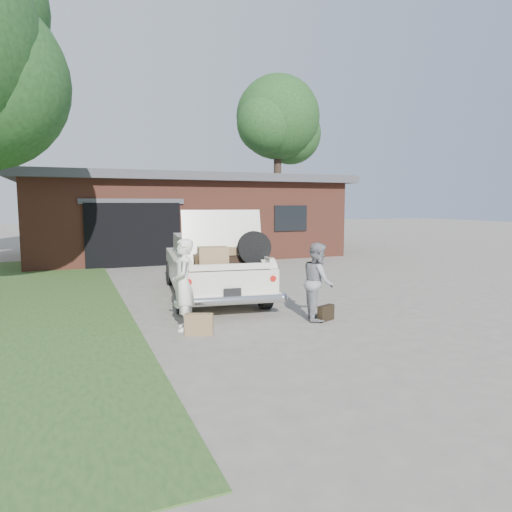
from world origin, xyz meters
name	(u,v)px	position (x,y,z in m)	size (l,w,h in m)	color
ground	(268,315)	(0.00, 0.00, 0.00)	(90.00, 90.00, 0.00)	gray
house	(181,215)	(0.98, 11.47, 1.67)	(12.80, 7.80, 3.30)	brown
tree_right	(279,123)	(7.95, 16.45, 6.80)	(5.52, 4.80, 9.51)	#38281E
sedan	(212,265)	(-0.45, 2.23, 0.74)	(2.61, 5.23, 2.05)	silver
woman_left	(183,285)	(-1.78, -0.43, 0.79)	(0.58, 0.38, 1.58)	white
woman_right	(318,281)	(0.73, -0.69, 0.73)	(0.71, 0.55, 1.46)	gray
suitcase_left	(199,324)	(-1.62, -0.84, 0.18)	(0.47, 0.15, 0.36)	olive
suitcase_right	(326,313)	(0.82, -0.84, 0.15)	(0.38, 0.12, 0.29)	black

